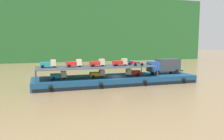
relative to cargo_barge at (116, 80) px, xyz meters
The scene contains 15 objects.
ground_plane 0.75m from the cargo_barge, 90.00° to the left, with size 400.00×400.00×0.00m, color olive.
hillside_far_bank 72.62m from the cargo_barge, 90.00° to the left, with size 126.68×34.62×29.42m.
cargo_barge is the anchor object (origin of this frame).
covered_lorry 10.82m from the cargo_barge, ahead, with size 7.89×2.42×3.10m.
cargo_rack 4.65m from the cargo_barge, behind, with size 21.85×7.16×2.00m.
mini_truck_lower_stern 10.95m from the cargo_barge, behind, with size 2.75×1.21×1.38m.
mini_truck_lower_aft 4.11m from the cargo_barge, behind, with size 2.79×1.28×1.38m.
mini_truck_lower_mid 3.60m from the cargo_barge, ahead, with size 2.77×1.26×1.38m.
mini_truck_upper_stern 12.96m from the cargo_barge, behind, with size 2.77×1.25×1.38m.
mini_truck_upper_mid 8.70m from the cargo_barge, behind, with size 2.76×1.23×1.38m.
mini_truck_upper_fore 5.08m from the cargo_barge, behind, with size 2.78×1.27×1.38m.
mini_truck_upper_bow 3.53m from the cargo_barge, 25.54° to the right, with size 2.77×1.25×1.38m.
motorcycle_upper_port 5.34m from the cargo_barge, 29.66° to the right, with size 1.90×0.55×0.87m.
motorcycle_upper_centre 4.68m from the cargo_barge, ahead, with size 1.90×0.55×0.87m.
motorcycle_upper_stbd 5.16m from the cargo_barge, 32.40° to the left, with size 1.90×0.55×0.87m.
Camera 1 is at (-14.00, -40.12, 7.68)m, focal length 35.72 mm.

